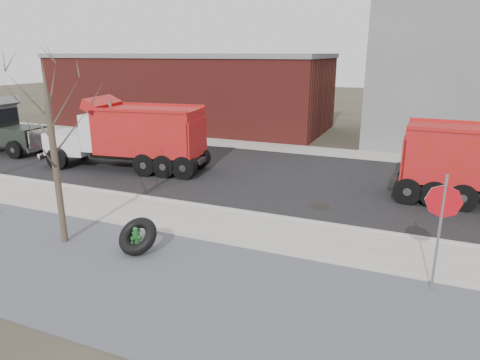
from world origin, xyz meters
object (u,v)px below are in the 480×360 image
at_px(truck_tire, 138,236).
at_px(dump_truck_red_b, 131,134).
at_px(stop_sign, 442,214).
at_px(fire_hydrant, 136,238).

relative_size(truck_tire, dump_truck_red_b, 0.15).
height_order(truck_tire, stop_sign, stop_sign).
xyz_separation_m(fire_hydrant, truck_tire, (0.20, -0.18, 0.16)).
xyz_separation_m(truck_tire, dump_truck_red_b, (-5.53, 7.27, 1.19)).
relative_size(fire_hydrant, dump_truck_red_b, 0.09).
xyz_separation_m(truck_tire, stop_sign, (7.41, 0.95, 1.41)).
bearing_deg(truck_tire, stop_sign, 7.33).
relative_size(stop_sign, dump_truck_red_b, 0.36).
relative_size(truck_tire, stop_sign, 0.42).
bearing_deg(dump_truck_red_b, fire_hydrant, 119.26).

